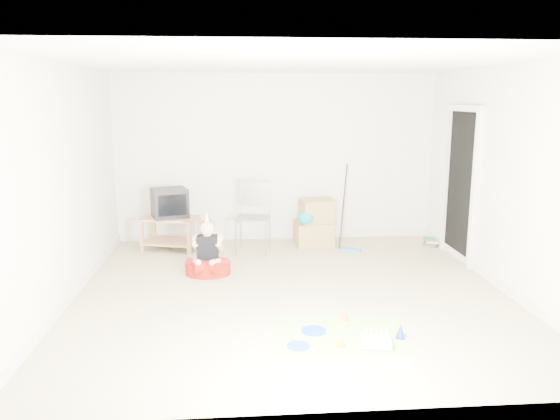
{
  "coord_description": "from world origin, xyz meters",
  "views": [
    {
      "loc": [
        -0.6,
        -6.03,
        2.24
      ],
      "look_at": [
        -0.1,
        0.4,
        0.9
      ],
      "focal_mm": 35.0,
      "sensor_mm": 36.0,
      "label": 1
    }
  ],
  "objects": [
    {
      "name": "folding_chair",
      "position": [
        -0.39,
        1.71,
        0.51
      ],
      "size": [
        0.55,
        0.53,
        1.06
      ],
      "color": "gray",
      "rests_on": "ground"
    },
    {
      "name": "party_mat",
      "position": [
        0.35,
        -1.19,
        0.0
      ],
      "size": [
        1.34,
        1.03,
        0.01
      ],
      "primitive_type": "cube",
      "rotation": [
        0.0,
        0.0,
        -0.1
      ],
      "color": "#FF358B",
      "rests_on": "ground"
    },
    {
      "name": "ground",
      "position": [
        0.0,
        0.0,
        0.0
      ],
      "size": [
        5.0,
        5.0,
        0.0
      ],
      "primitive_type": "plane",
      "color": "tan",
      "rests_on": "ground"
    },
    {
      "name": "crt_tv",
      "position": [
        -1.61,
        1.96,
        0.71
      ],
      "size": [
        0.6,
        0.55,
        0.43
      ],
      "primitive_type": "cube",
      "rotation": [
        0.0,
        0.0,
        0.31
      ],
      "color": "black",
      "rests_on": "tv_stand"
    },
    {
      "name": "book_pile",
      "position": [
        2.35,
        1.89,
        0.05
      ],
      "size": [
        0.29,
        0.32,
        0.11
      ],
      "color": "#287952",
      "rests_on": "ground"
    },
    {
      "name": "orange_cup_near",
      "position": [
        0.45,
        -0.89,
        0.05
      ],
      "size": [
        0.08,
        0.08,
        0.08
      ],
      "primitive_type": "cylinder",
      "rotation": [
        0.0,
        0.0,
        0.08
      ],
      "color": "orange",
      "rests_on": "party_mat"
    },
    {
      "name": "orange_cup_far",
      "position": [
        0.3,
        -1.49,
        0.05
      ],
      "size": [
        0.1,
        0.1,
        0.08
      ],
      "primitive_type": "cylinder",
      "rotation": [
        0.0,
        0.0,
        -0.53
      ],
      "color": "orange",
      "rests_on": "party_mat"
    },
    {
      "name": "doorway_recess",
      "position": [
        2.48,
        1.2,
        1.02
      ],
      "size": [
        0.02,
        0.9,
        2.05
      ],
      "primitive_type": "cube",
      "color": "black",
      "rests_on": "ground"
    },
    {
      "name": "tv_stand",
      "position": [
        -1.61,
        1.96,
        0.29
      ],
      "size": [
        0.9,
        0.69,
        0.49
      ],
      "color": "#AC764E",
      "rests_on": "ground"
    },
    {
      "name": "seated_woman",
      "position": [
        -1.0,
        0.75,
        0.18
      ],
      "size": [
        0.63,
        0.63,
        0.84
      ],
      "color": "maroon",
      "rests_on": "ground"
    },
    {
      "name": "cardboard_boxes",
      "position": [
        0.56,
        2.03,
        0.34
      ],
      "size": [
        0.61,
        0.49,
        0.71
      ],
      "color": "#9D7D4C",
      "rests_on": "ground"
    },
    {
      "name": "blue_plate_near",
      "position": [
        0.11,
        -1.12,
        0.01
      ],
      "size": [
        0.33,
        0.33,
        0.01
      ],
      "primitive_type": "cylinder",
      "rotation": [
        0.0,
        0.0,
        -0.49
      ],
      "color": "#173EB8",
      "rests_on": "party_mat"
    },
    {
      "name": "blue_plate_far",
      "position": [
        -0.08,
        -1.44,
        0.01
      ],
      "size": [
        0.26,
        0.26,
        0.01
      ],
      "primitive_type": "cylinder",
      "rotation": [
        0.0,
        0.0,
        -0.29
      ],
      "color": "#173EB8",
      "rests_on": "party_mat"
    },
    {
      "name": "blue_party_hat",
      "position": [
        0.9,
        -1.33,
        0.08
      ],
      "size": [
        0.12,
        0.12,
        0.14
      ],
      "primitive_type": "cone",
      "rotation": [
        0.0,
        0.0,
        -0.35
      ],
      "color": "#16409D",
      "rests_on": "party_mat"
    },
    {
      "name": "birthday_cake",
      "position": [
        0.63,
        -1.48,
        0.04
      ],
      "size": [
        0.3,
        0.26,
        0.14
      ],
      "color": "silver",
      "rests_on": "party_mat"
    },
    {
      "name": "floor_mop",
      "position": [
        1.04,
        1.68,
        0.26
      ],
      "size": [
        0.33,
        0.39,
        1.26
      ],
      "color": "blue",
      "rests_on": "ground"
    }
  ]
}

